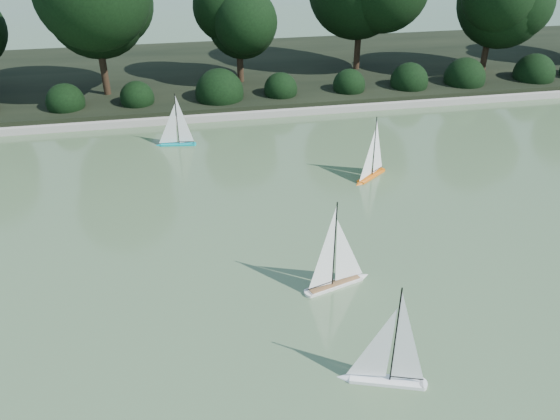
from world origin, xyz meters
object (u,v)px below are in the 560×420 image
object	(u,v)px
sailboat_orange	(370,169)
sailboat_teal	(174,137)
sailboat_white_a	(381,367)
sailboat_white_b	(340,271)

from	to	relation	value
sailboat_orange	sailboat_teal	distance (m)	4.91
sailboat_orange	sailboat_teal	xyz separation A→B (m)	(-4.14, 2.65, -0.01)
sailboat_white_a	sailboat_teal	bearing A→B (deg)	106.15
sailboat_white_a	sailboat_orange	distance (m)	5.80
sailboat_white_b	sailboat_orange	bearing A→B (deg)	63.97
sailboat_white_b	sailboat_teal	size ratio (longest dim) A/B	1.18
sailboat_white_a	sailboat_orange	bearing A→B (deg)	72.18
sailboat_white_a	sailboat_white_b	size ratio (longest dim) A/B	0.96
sailboat_orange	sailboat_white_b	bearing A→B (deg)	-116.03
sailboat_orange	sailboat_white_a	bearing A→B (deg)	-107.82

